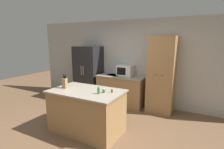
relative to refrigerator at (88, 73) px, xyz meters
The scene contains 12 objects.
ground_plane 2.59m from the refrigerator, 54.27° to the right, with size 14.00×14.00×0.00m, color brown.
wall_back 1.52m from the refrigerator, 14.19° to the left, with size 7.20×0.06×2.60m.
refrigerator is the anchor object (origin of this frame).
back_counter 1.29m from the refrigerator, ahead, with size 1.47×0.67×0.91m.
pantry_cabinet 2.42m from the refrigerator, ahead, with size 0.70×0.59×2.09m.
kitchen_island 2.30m from the refrigerator, 55.43° to the right, with size 1.54×0.95×0.94m.
microwave 1.33m from the refrigerator, ahead, with size 0.47×0.38×0.32m.
knife_block 2.08m from the refrigerator, 68.75° to the right, with size 0.10×0.08×0.32m.
spice_bottle_tall_dark 2.52m from the refrigerator, 43.45° to the right, with size 0.04×0.04×0.08m.
spice_bottle_short_red 2.48m from the refrigerator, 47.08° to the right, with size 0.06×0.06×0.08m.
spice_bottle_amber_oil 2.54m from the refrigerator, 49.75° to the right, with size 0.05×0.05×0.14m.
fire_extinguisher 0.90m from the refrigerator, 166.10° to the right, with size 0.14×0.14×0.46m.
Camera 1 is at (2.02, -2.77, 1.98)m, focal length 28.00 mm.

